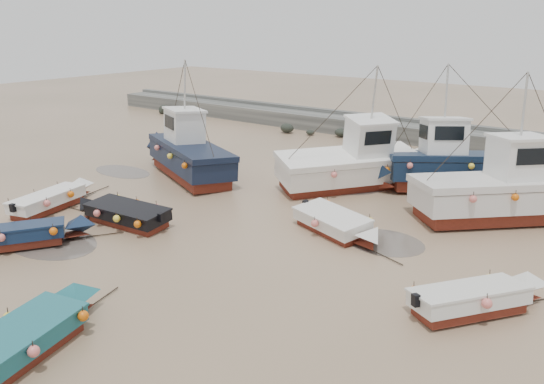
{
  "coord_description": "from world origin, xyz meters",
  "views": [
    {
      "loc": [
        13.86,
        -13.55,
        8.2
      ],
      "look_at": [
        1.31,
        3.32,
        1.4
      ],
      "focal_mm": 35.0,
      "sensor_mm": 36.0,
      "label": 1
    }
  ],
  "objects_px": {
    "cabin_boat_3": "(510,190)",
    "dinghy_5": "(339,222)",
    "dinghy_1": "(28,232)",
    "cabin_boat_1": "(358,162)",
    "dinghy_3": "(481,296)",
    "dinghy_2": "(32,329)",
    "cabin_boat_2": "(450,164)",
    "dinghy_4": "(122,211)",
    "cabin_boat_0": "(185,151)",
    "person": "(204,192)",
    "dinghy_0": "(54,197)"
  },
  "relations": [
    {
      "from": "cabin_boat_3",
      "to": "dinghy_2",
      "type": "bearing_deg",
      "value": -66.89
    },
    {
      "from": "dinghy_3",
      "to": "dinghy_4",
      "type": "distance_m",
      "value": 14.46
    },
    {
      "from": "dinghy_0",
      "to": "dinghy_2",
      "type": "bearing_deg",
      "value": -46.43
    },
    {
      "from": "dinghy_0",
      "to": "dinghy_1",
      "type": "relative_size",
      "value": 1.13
    },
    {
      "from": "dinghy_4",
      "to": "person",
      "type": "height_order",
      "value": "dinghy_4"
    },
    {
      "from": "dinghy_1",
      "to": "cabin_boat_1",
      "type": "bearing_deg",
      "value": 98.46
    },
    {
      "from": "dinghy_5",
      "to": "dinghy_3",
      "type": "bearing_deg",
      "value": 85.99
    },
    {
      "from": "dinghy_2",
      "to": "cabin_boat_1",
      "type": "bearing_deg",
      "value": 75.17
    },
    {
      "from": "dinghy_2",
      "to": "dinghy_3",
      "type": "xyz_separation_m",
      "value": [
        8.88,
        8.81,
        -0.0
      ]
    },
    {
      "from": "dinghy_3",
      "to": "person",
      "type": "distance_m",
      "value": 14.96
    },
    {
      "from": "dinghy_0",
      "to": "dinghy_1",
      "type": "height_order",
      "value": "same"
    },
    {
      "from": "cabin_boat_2",
      "to": "dinghy_4",
      "type": "bearing_deg",
      "value": 109.19
    },
    {
      "from": "dinghy_5",
      "to": "cabin_boat_0",
      "type": "bearing_deg",
      "value": -83.67
    },
    {
      "from": "cabin_boat_3",
      "to": "dinghy_5",
      "type": "bearing_deg",
      "value": -83.59
    },
    {
      "from": "dinghy_1",
      "to": "dinghy_5",
      "type": "height_order",
      "value": "same"
    },
    {
      "from": "dinghy_3",
      "to": "dinghy_5",
      "type": "relative_size",
      "value": 0.91
    },
    {
      "from": "cabin_boat_2",
      "to": "cabin_boat_0",
      "type": "bearing_deg",
      "value": 81.06
    },
    {
      "from": "dinghy_3",
      "to": "person",
      "type": "relative_size",
      "value": 2.76
    },
    {
      "from": "person",
      "to": "dinghy_5",
      "type": "bearing_deg",
      "value": 133.54
    },
    {
      "from": "cabin_boat_2",
      "to": "cabin_boat_3",
      "type": "xyz_separation_m",
      "value": [
        3.49,
        -2.73,
        0.02
      ]
    },
    {
      "from": "dinghy_2",
      "to": "cabin_boat_0",
      "type": "bearing_deg",
      "value": 106.99
    },
    {
      "from": "dinghy_5",
      "to": "dinghy_4",
      "type": "bearing_deg",
      "value": -42.56
    },
    {
      "from": "cabin_boat_0",
      "to": "cabin_boat_3",
      "type": "height_order",
      "value": "same"
    },
    {
      "from": "dinghy_5",
      "to": "cabin_boat_1",
      "type": "height_order",
      "value": "cabin_boat_1"
    },
    {
      "from": "dinghy_1",
      "to": "dinghy_4",
      "type": "bearing_deg",
      "value": 108.75
    },
    {
      "from": "dinghy_1",
      "to": "cabin_boat_1",
      "type": "height_order",
      "value": "cabin_boat_1"
    },
    {
      "from": "cabin_boat_1",
      "to": "dinghy_4",
      "type": "bearing_deg",
      "value": -82.44
    },
    {
      "from": "dinghy_4",
      "to": "cabin_boat_3",
      "type": "height_order",
      "value": "cabin_boat_3"
    },
    {
      "from": "dinghy_4",
      "to": "dinghy_1",
      "type": "bearing_deg",
      "value": 161.09
    },
    {
      "from": "dinghy_1",
      "to": "dinghy_3",
      "type": "relative_size",
      "value": 1.03
    },
    {
      "from": "cabin_boat_1",
      "to": "cabin_boat_2",
      "type": "distance_m",
      "value": 4.58
    },
    {
      "from": "dinghy_5",
      "to": "person",
      "type": "height_order",
      "value": "dinghy_5"
    },
    {
      "from": "dinghy_0",
      "to": "dinghy_5",
      "type": "relative_size",
      "value": 1.06
    },
    {
      "from": "dinghy_0",
      "to": "dinghy_2",
      "type": "distance_m",
      "value": 11.53
    },
    {
      "from": "dinghy_1",
      "to": "dinghy_5",
      "type": "relative_size",
      "value": 0.94
    },
    {
      "from": "dinghy_3",
      "to": "cabin_boat_1",
      "type": "distance_m",
      "value": 12.62
    },
    {
      "from": "dinghy_0",
      "to": "dinghy_4",
      "type": "height_order",
      "value": "same"
    },
    {
      "from": "dinghy_5",
      "to": "cabin_boat_2",
      "type": "distance_m",
      "value": 8.79
    },
    {
      "from": "cabin_boat_1",
      "to": "dinghy_0",
      "type": "bearing_deg",
      "value": -95.04
    },
    {
      "from": "dinghy_2",
      "to": "dinghy_4",
      "type": "height_order",
      "value": "same"
    },
    {
      "from": "dinghy_3",
      "to": "cabin_boat_1",
      "type": "xyz_separation_m",
      "value": [
        -8.8,
        9.01,
        0.78
      ]
    },
    {
      "from": "cabin_boat_0",
      "to": "dinghy_4",
      "type": "bearing_deg",
      "value": -131.04
    },
    {
      "from": "dinghy_4",
      "to": "person",
      "type": "xyz_separation_m",
      "value": [
        -0.16,
        5.12,
        -0.55
      ]
    },
    {
      "from": "cabin_boat_1",
      "to": "dinghy_1",
      "type": "bearing_deg",
      "value": -79.2
    },
    {
      "from": "dinghy_0",
      "to": "dinghy_3",
      "type": "height_order",
      "value": "same"
    },
    {
      "from": "dinghy_4",
      "to": "cabin_boat_0",
      "type": "relative_size",
      "value": 0.62
    },
    {
      "from": "dinghy_0",
      "to": "cabin_boat_3",
      "type": "bearing_deg",
      "value": 20.79
    },
    {
      "from": "cabin_boat_3",
      "to": "dinghy_0",
      "type": "bearing_deg",
      "value": -100.96
    },
    {
      "from": "cabin_boat_0",
      "to": "cabin_boat_2",
      "type": "bearing_deg",
      "value": -40.15
    },
    {
      "from": "dinghy_0",
      "to": "person",
      "type": "xyz_separation_m",
      "value": [
        3.84,
        5.8,
        -0.55
      ]
    }
  ]
}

